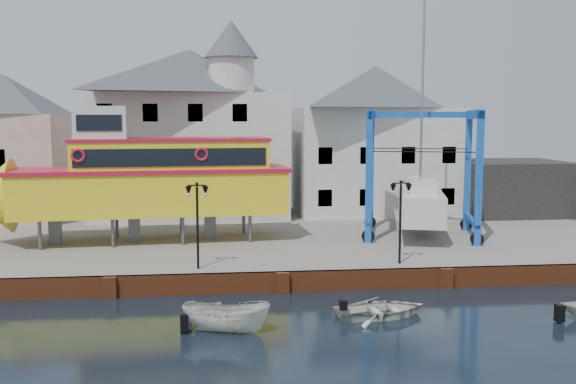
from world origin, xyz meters
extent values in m
plane|color=black|center=(0.00, 0.00, 0.00)|extent=(140.00, 140.00, 0.00)
cube|color=slate|center=(0.00, 11.00, 0.50)|extent=(44.00, 22.00, 1.00)
cube|color=brown|center=(0.00, 0.12, 0.50)|extent=(44.00, 0.25, 1.00)
cube|color=brown|center=(-8.00, -0.05, 0.50)|extent=(0.60, 0.36, 1.00)
cube|color=brown|center=(0.00, -0.05, 0.50)|extent=(0.60, 0.36, 1.00)
cube|color=brown|center=(8.00, -0.05, 0.50)|extent=(0.60, 0.36, 1.00)
cube|color=tan|center=(-18.00, 18.00, 4.75)|extent=(8.00, 7.00, 7.50)
pyramid|color=#363C44|center=(-18.00, 18.00, 9.90)|extent=(8.00, 7.00, 2.80)
cube|color=black|center=(-17.50, 14.54, 2.60)|extent=(1.00, 0.08, 1.20)
cube|color=beige|center=(-5.00, 18.50, 5.50)|extent=(14.00, 8.00, 9.00)
pyramid|color=#363C44|center=(-5.00, 18.50, 11.60)|extent=(14.00, 8.00, 3.20)
cube|color=black|center=(-10.50, 14.54, 2.60)|extent=(1.00, 0.08, 1.20)
cube|color=black|center=(-7.50, 14.54, 2.60)|extent=(1.00, 0.08, 1.20)
cube|color=black|center=(-4.50, 14.54, 2.60)|extent=(1.00, 0.08, 1.20)
cube|color=black|center=(-1.50, 14.54, 2.60)|extent=(1.00, 0.08, 1.20)
cube|color=black|center=(-10.50, 14.54, 5.60)|extent=(1.00, 0.08, 1.20)
cube|color=black|center=(-7.50, 14.54, 5.60)|extent=(1.00, 0.08, 1.20)
cube|color=black|center=(-4.50, 14.54, 5.60)|extent=(1.00, 0.08, 1.20)
cube|color=black|center=(-1.50, 14.54, 5.60)|extent=(1.00, 0.08, 1.20)
cube|color=black|center=(-10.50, 14.54, 8.60)|extent=(1.00, 0.08, 1.20)
cube|color=black|center=(-7.50, 14.54, 8.60)|extent=(1.00, 0.08, 1.20)
cube|color=black|center=(-4.50, 14.54, 8.60)|extent=(1.00, 0.08, 1.20)
cube|color=black|center=(-1.50, 14.54, 8.60)|extent=(1.00, 0.08, 1.20)
cylinder|color=beige|center=(-2.00, 16.10, 11.20)|extent=(3.20, 3.20, 2.40)
cone|color=#363C44|center=(-2.00, 16.10, 13.70)|extent=(3.80, 3.80, 2.60)
cube|color=beige|center=(9.00, 19.00, 5.00)|extent=(12.00, 8.00, 8.00)
pyramid|color=#363C44|center=(9.00, 19.00, 10.60)|extent=(12.00, 8.00, 3.20)
cube|color=black|center=(4.50, 15.04, 2.60)|extent=(1.00, 0.08, 1.20)
cube|color=black|center=(7.50, 15.04, 2.60)|extent=(1.00, 0.08, 1.20)
cube|color=black|center=(10.50, 15.04, 2.60)|extent=(1.00, 0.08, 1.20)
cube|color=black|center=(13.50, 15.04, 2.60)|extent=(1.00, 0.08, 1.20)
cube|color=black|center=(4.50, 15.04, 5.60)|extent=(1.00, 0.08, 1.20)
cube|color=black|center=(7.50, 15.04, 5.60)|extent=(1.00, 0.08, 1.20)
cube|color=black|center=(10.50, 15.04, 5.60)|extent=(1.00, 0.08, 1.20)
cube|color=black|center=(13.50, 15.04, 5.60)|extent=(1.00, 0.08, 1.20)
cube|color=black|center=(19.00, 17.00, 3.00)|extent=(8.00, 7.00, 4.00)
cylinder|color=black|center=(-4.00, 1.20, 3.00)|extent=(0.12, 0.12, 4.00)
cube|color=black|center=(-4.00, 1.20, 5.05)|extent=(0.90, 0.06, 0.06)
sphere|color=black|center=(-4.00, 1.20, 5.12)|extent=(0.16, 0.16, 0.16)
cone|color=black|center=(-4.40, 1.20, 4.78)|extent=(0.32, 0.32, 0.45)
sphere|color=beige|center=(-4.40, 1.20, 4.60)|extent=(0.18, 0.18, 0.18)
cone|color=black|center=(-3.60, 1.20, 4.78)|extent=(0.32, 0.32, 0.45)
sphere|color=beige|center=(-3.60, 1.20, 4.60)|extent=(0.18, 0.18, 0.18)
cylinder|color=black|center=(6.00, 1.20, 3.00)|extent=(0.12, 0.12, 4.00)
cube|color=black|center=(6.00, 1.20, 5.05)|extent=(0.90, 0.06, 0.06)
sphere|color=black|center=(6.00, 1.20, 5.12)|extent=(0.16, 0.16, 0.16)
cone|color=black|center=(5.60, 1.20, 4.78)|extent=(0.32, 0.32, 0.45)
sphere|color=beige|center=(5.60, 1.20, 4.60)|extent=(0.18, 0.18, 0.18)
cone|color=black|center=(6.40, 1.20, 4.78)|extent=(0.32, 0.32, 0.45)
sphere|color=beige|center=(6.40, 1.20, 4.60)|extent=(0.18, 0.18, 0.18)
cylinder|color=#59595E|center=(-12.80, 6.51, 1.83)|extent=(0.22, 0.22, 1.67)
cylinder|color=#59595E|center=(-13.06, 9.61, 1.83)|extent=(0.22, 0.22, 1.67)
cylinder|color=#59595E|center=(-8.93, 6.84, 1.83)|extent=(0.22, 0.22, 1.67)
cylinder|color=#59595E|center=(-9.19, 9.94, 1.83)|extent=(0.22, 0.22, 1.67)
cylinder|color=#59595E|center=(-5.05, 7.16, 1.83)|extent=(0.22, 0.22, 1.67)
cylinder|color=#59595E|center=(-5.31, 10.26, 1.83)|extent=(0.22, 0.22, 1.67)
cylinder|color=#59595E|center=(-1.18, 7.49, 1.83)|extent=(0.22, 0.22, 1.67)
cylinder|color=#59595E|center=(-1.44, 10.59, 1.83)|extent=(0.22, 0.22, 1.67)
cube|color=#59595E|center=(-12.38, 8.11, 1.83)|extent=(0.71, 0.61, 1.67)
cube|color=#59595E|center=(-7.95, 8.48, 1.83)|extent=(0.71, 0.61, 1.67)
cube|color=#59595E|center=(-3.52, 8.85, 1.83)|extent=(0.71, 0.61, 1.67)
cube|color=yellow|center=(-6.84, 8.57, 3.89)|extent=(15.85, 5.50, 2.44)
cube|color=#B2152B|center=(-6.84, 8.57, 5.22)|extent=(16.20, 5.71, 0.24)
cube|color=yellow|center=(-5.74, 8.67, 6.00)|extent=(11.39, 4.69, 1.78)
cube|color=black|center=(-5.58, 6.75, 6.05)|extent=(10.63, 0.95, 1.00)
cube|color=black|center=(-5.90, 10.58, 6.05)|extent=(10.63, 0.95, 1.00)
cube|color=#B2152B|center=(-5.74, 8.67, 6.99)|extent=(11.62, 4.82, 0.20)
cube|color=beige|center=(-9.61, 8.34, 7.90)|extent=(3.12, 3.12, 2.02)
cube|color=black|center=(-9.49, 6.87, 7.99)|extent=(2.42, 0.26, 0.89)
torus|color=#B2152B|center=(-10.55, 6.29, 6.22)|extent=(0.79, 0.22, 0.78)
torus|color=#B2152B|center=(-3.91, 6.84, 6.22)|extent=(0.79, 0.22, 0.78)
cube|color=#0F329E|center=(5.68, 6.70, 4.82)|extent=(0.47, 0.47, 7.64)
cylinder|color=black|center=(5.68, 6.70, 1.38)|extent=(0.81, 0.46, 0.76)
cube|color=#0F329E|center=(6.97, 11.61, 4.82)|extent=(0.47, 0.47, 7.64)
cylinder|color=black|center=(6.97, 11.61, 1.38)|extent=(0.81, 0.46, 0.76)
cube|color=#0F329E|center=(11.65, 5.13, 4.82)|extent=(0.47, 0.47, 7.64)
cylinder|color=black|center=(11.65, 5.13, 1.38)|extent=(0.81, 0.46, 0.76)
cube|color=#0F329E|center=(12.94, 10.04, 4.82)|extent=(0.47, 0.47, 7.64)
cylinder|color=black|center=(12.94, 10.04, 1.38)|extent=(0.81, 0.46, 0.76)
cube|color=#0F329E|center=(6.32, 9.15, 8.45)|extent=(1.76, 5.38, 0.54)
cube|color=#0F329E|center=(6.32, 9.15, 2.09)|extent=(1.64, 5.35, 0.23)
cube|color=#0F329E|center=(12.29, 7.59, 8.45)|extent=(1.76, 5.38, 0.54)
cube|color=#0F329E|center=(12.29, 7.59, 2.09)|extent=(1.64, 5.35, 0.23)
cube|color=#0F329E|center=(9.95, 10.83, 8.45)|extent=(6.43, 2.03, 0.38)
cube|color=beige|center=(9.31, 8.37, 2.97)|extent=(4.51, 8.56, 1.75)
cone|color=beige|center=(10.54, 13.07, 2.97)|extent=(2.87, 2.33, 2.51)
cube|color=#59595E|center=(9.31, 8.37, 1.71)|extent=(0.75, 1.97, 0.76)
cube|color=beige|center=(9.17, 7.84, 4.17)|extent=(2.52, 3.61, 0.66)
cylinder|color=#99999E|center=(9.45, 8.90, 9.85)|extent=(0.20, 0.20, 12.01)
cube|color=black|center=(8.81, 6.47, 6.30)|extent=(5.79, 1.63, 0.05)
cube|color=black|center=(9.81, 10.27, 6.30)|extent=(5.79, 1.63, 0.05)
imported|color=beige|center=(-2.73, -5.27, 0.00)|extent=(3.77, 2.24, 1.37)
imported|color=beige|center=(3.73, -4.01, 0.00)|extent=(4.28, 3.34, 0.81)
camera|label=1|loc=(-2.90, -29.51, 8.26)|focal=40.00mm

